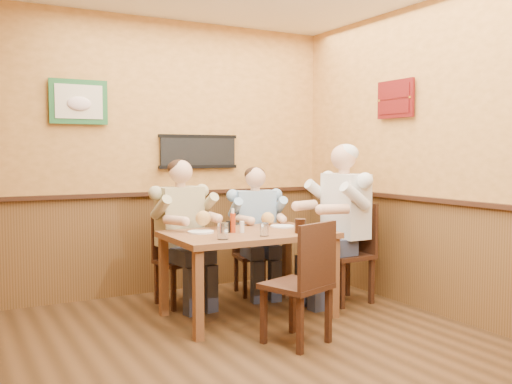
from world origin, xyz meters
The scene contains 17 objects.
room centered at (0.14, 0.17, 1.69)m, with size 5.02×5.03×2.81m.
dining_table centered at (0.97, 1.24, 0.66)m, with size 1.40×0.90×0.75m.
chair_back_left centered at (0.59, 1.89, 0.43)m, with size 0.40×0.40×0.86m, color #391F12, non-canonical shape.
chair_back_right centered at (1.41, 1.93, 0.41)m, with size 0.38×0.38×0.81m, color #391F12, non-canonical shape.
chair_right_end centered at (2.02, 1.22, 0.48)m, with size 0.44×0.44×0.96m, color #391F12, non-canonical shape.
chair_near_side centered at (0.96, 0.45, 0.47)m, with size 0.43×0.43×0.93m, color #391F12, non-canonical shape.
diner_tan_shirt centered at (0.59, 1.89, 0.62)m, with size 0.57×0.57×1.23m, color #C0B484, non-canonical shape.
diner_blue_polo centered at (1.41, 1.93, 0.58)m, with size 0.54×0.54×1.16m, color #81A1C1, non-canonical shape.
diner_white_elder centered at (2.02, 1.22, 0.68)m, with size 0.63×0.63×1.36m, color silver, non-canonical shape.
water_glass_left centered at (0.59, 0.96, 0.82)m, with size 0.09×0.09×0.13m, color white.
water_glass_mid centered at (0.97, 0.96, 0.80)m, with size 0.07×0.07×0.11m, color white.
cola_tumbler centered at (1.33, 0.96, 0.81)m, with size 0.09×0.09×0.12m, color black.
hot_sauce_bottle centered at (0.84, 1.27, 0.84)m, with size 0.05×0.05×0.19m, color #B23613.
salt_shaker centered at (0.90, 1.22, 0.80)m, with size 0.04×0.04×0.10m, color silver.
pepper_shaker centered at (0.80, 1.28, 0.80)m, with size 0.04×0.04×0.10m, color black.
plate_far_left centered at (0.59, 1.39, 0.76)m, with size 0.23×0.23×0.02m, color silver.
plate_far_right centered at (1.40, 1.38, 0.76)m, with size 0.22×0.22×0.01m, color silver.
Camera 1 is at (-1.34, -3.12, 1.44)m, focal length 40.00 mm.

